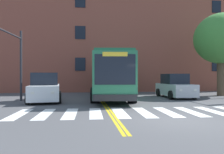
{
  "coord_description": "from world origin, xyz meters",
  "views": [
    {
      "loc": [
        -3.53,
        -8.17,
        1.7
      ],
      "look_at": [
        -1.5,
        7.98,
        1.66
      ],
      "focal_mm": 35.0,
      "sensor_mm": 36.0,
      "label": 1
    }
  ],
  "objects": [
    {
      "name": "traffic_light_far_corner",
      "position": [
        -8.11,
        5.86,
        3.27
      ],
      "size": [
        0.6,
        4.35,
        4.89
      ],
      "color": "#28282D",
      "rests_on": "ground"
    },
    {
      "name": "car_silver_far_lane",
      "position": [
        3.69,
        8.64,
        0.86
      ],
      "size": [
        2.07,
        4.39,
        1.92
      ],
      "color": "#B7BABF",
      "rests_on": "ground"
    },
    {
      "name": "street_tree_curbside_large",
      "position": [
        8.51,
        9.82,
        5.02
      ],
      "size": [
        6.94,
        7.05,
        7.28
      ],
      "color": "brown",
      "rests_on": "ground"
    },
    {
      "name": "car_white_near_lane",
      "position": [
        -6.22,
        7.15,
        0.88
      ],
      "size": [
        2.5,
        4.58,
        1.95
      ],
      "color": "white",
      "rests_on": "ground"
    },
    {
      "name": "lane_line_yellow_inner",
      "position": [
        -2.41,
        15.89,
        0.0
      ],
      "size": [
        0.12,
        36.0,
        0.01
      ],
      "primitive_type": "cube",
      "color": "gold",
      "rests_on": "ground"
    },
    {
      "name": "city_bus",
      "position": [
        -1.37,
        8.96,
        1.79
      ],
      "size": [
        3.59,
        11.16,
        3.3
      ],
      "color": "#28704C",
      "rests_on": "ground"
    },
    {
      "name": "ground_plane",
      "position": [
        0.0,
        0.0,
        0.0
      ],
      "size": [
        120.0,
        120.0,
        0.0
      ],
      "primitive_type": "plane",
      "color": "#4C4C4F"
    },
    {
      "name": "lane_line_yellow_outer",
      "position": [
        -2.25,
        15.89,
        0.0
      ],
      "size": [
        0.12,
        36.0,
        0.01
      ],
      "primitive_type": "cube",
      "color": "gold",
      "rests_on": "ground"
    },
    {
      "name": "crosswalk",
      "position": [
        -0.17,
        1.89,
        0.0
      ],
      "size": [
        13.24,
        3.34,
        0.01
      ],
      "color": "white",
      "rests_on": "ground"
    },
    {
      "name": "building_facade",
      "position": [
        -4.0,
        18.4,
        6.03
      ],
      "size": [
        38.96,
        6.28,
        12.05
      ],
      "color": "brown",
      "rests_on": "ground"
    }
  ]
}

